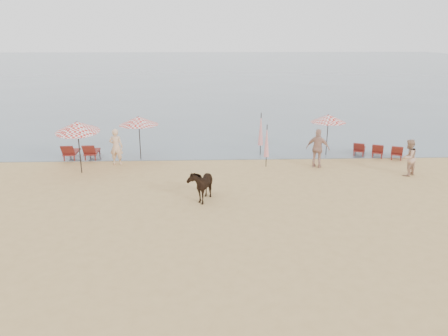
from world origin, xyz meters
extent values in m
plane|color=tan|center=(0.00, 0.00, 0.00)|extent=(120.00, 120.00, 0.00)
cube|color=#51606B|center=(0.00, 80.00, 0.00)|extent=(160.00, 140.00, 0.06)
cube|color=maroon|center=(-7.99, 10.67, 0.34)|extent=(0.70, 1.41, 0.08)
cube|color=maroon|center=(-7.96, 9.93, 0.62)|extent=(0.66, 0.48, 0.60)
cube|color=maroon|center=(-6.91, 10.72, 0.34)|extent=(0.70, 1.41, 0.08)
cube|color=maroon|center=(-6.88, 9.98, 0.62)|extent=(0.66, 0.48, 0.60)
cube|color=maroon|center=(7.79, 10.86, 0.31)|extent=(1.02, 1.36, 0.07)
cube|color=maroon|center=(7.53, 10.25, 0.55)|extent=(0.69, 0.60, 0.54)
cube|color=maroon|center=(8.68, 10.47, 0.31)|extent=(1.02, 1.36, 0.07)
cube|color=maroon|center=(8.42, 9.87, 0.55)|extent=(0.69, 0.60, 0.54)
cube|color=maroon|center=(9.57, 10.09, 0.31)|extent=(1.02, 1.36, 0.07)
cube|color=maroon|center=(9.31, 9.48, 0.55)|extent=(0.69, 0.60, 0.54)
cylinder|color=black|center=(-4.26, 10.34, 1.07)|extent=(0.05, 0.05, 2.15)
cone|color=red|center=(-4.26, 10.34, 2.10)|extent=(2.05, 2.05, 0.44)
sphere|color=black|center=(-4.26, 10.34, 2.30)|extent=(0.08, 0.08, 0.08)
cylinder|color=black|center=(-6.79, 8.06, 1.16)|extent=(0.05, 0.05, 2.32)
cone|color=red|center=(-6.79, 8.06, 2.27)|extent=(2.05, 2.09, 0.70)
sphere|color=black|center=(-6.79, 8.06, 2.48)|extent=(0.09, 0.09, 0.09)
cylinder|color=black|center=(5.89, 10.75, 1.06)|extent=(0.05, 0.05, 2.11)
cone|color=red|center=(5.89, 10.75, 2.07)|extent=(1.88, 1.88, 0.42)
sphere|color=black|center=(5.89, 10.75, 2.25)|extent=(0.08, 0.08, 0.08)
cylinder|color=black|center=(2.28, 8.72, 1.08)|extent=(0.05, 0.05, 2.17)
cone|color=red|center=(2.28, 8.72, 1.34)|extent=(0.26, 0.26, 1.62)
cylinder|color=black|center=(2.25, 10.90, 1.19)|extent=(0.05, 0.05, 2.37)
cone|color=red|center=(2.25, 10.90, 1.47)|extent=(0.29, 0.29, 1.78)
imported|color=black|center=(-0.94, 4.26, 0.67)|extent=(1.16, 1.73, 1.34)
imported|color=#DDB18A|center=(-5.33, 9.42, 0.94)|extent=(0.73, 0.52, 1.87)
imported|color=tan|center=(8.77, 7.04, 0.88)|extent=(1.08, 1.04, 1.75)
imported|color=tan|center=(4.82, 8.50, 0.98)|extent=(1.25, 0.90, 1.97)
camera|label=1|loc=(-0.69, -12.34, 6.46)|focal=35.00mm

